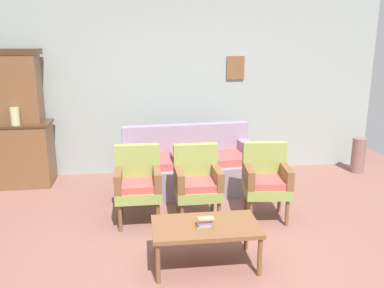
# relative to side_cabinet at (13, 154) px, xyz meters

# --- Properties ---
(ground_plane) EXTENTS (7.68, 7.68, 0.00)m
(ground_plane) POSITION_rel_side_cabinet_xyz_m (2.46, -2.25, -0.47)
(ground_plane) COLOR #84564C
(wall_back_with_decor) EXTENTS (6.40, 0.09, 2.70)m
(wall_back_with_decor) POSITION_rel_side_cabinet_xyz_m (2.46, 0.38, 0.88)
(wall_back_with_decor) COLOR #939E99
(wall_back_with_decor) RESTS_ON ground
(side_cabinet) EXTENTS (1.16, 0.55, 0.93)m
(side_cabinet) POSITION_rel_side_cabinet_xyz_m (0.00, 0.00, 0.00)
(side_cabinet) COLOR brown
(side_cabinet) RESTS_ON ground
(cabinet_upper_hutch) EXTENTS (0.99, 0.38, 1.03)m
(cabinet_upper_hutch) POSITION_rel_side_cabinet_xyz_m (0.00, 0.08, 0.98)
(cabinet_upper_hutch) COLOR brown
(cabinet_upper_hutch) RESTS_ON side_cabinet
(vase_on_cabinet) EXTENTS (0.13, 0.13, 0.25)m
(vase_on_cabinet) POSITION_rel_side_cabinet_xyz_m (0.15, -0.18, 0.59)
(vase_on_cabinet) COLOR #C4C088
(vase_on_cabinet) RESTS_ON side_cabinet
(floral_couch) EXTENTS (1.89, 0.93, 0.90)m
(floral_couch) POSITION_rel_side_cabinet_xyz_m (2.53, -0.55, -0.14)
(floral_couch) COLOR gray
(floral_couch) RESTS_ON ground
(armchair_row_middle) EXTENTS (0.52, 0.49, 0.90)m
(armchair_row_middle) POSITION_rel_side_cabinet_xyz_m (1.82, -1.48, 0.03)
(armchair_row_middle) COLOR #849947
(armchair_row_middle) RESTS_ON ground
(armchair_by_doorway) EXTENTS (0.53, 0.50, 0.90)m
(armchair_by_doorway) POSITION_rel_side_cabinet_xyz_m (2.50, -1.54, 0.03)
(armchair_by_doorway) COLOR #849947
(armchair_by_doorway) RESTS_ON ground
(armchair_near_cabinet) EXTENTS (0.57, 0.54, 0.90)m
(armchair_near_cabinet) POSITION_rel_side_cabinet_xyz_m (3.32, -1.56, 0.03)
(armchair_near_cabinet) COLOR #849947
(armchair_near_cabinet) RESTS_ON ground
(coffee_table) EXTENTS (1.00, 0.56, 0.42)m
(coffee_table) POSITION_rel_side_cabinet_xyz_m (2.44, -2.53, -0.09)
(coffee_table) COLOR brown
(coffee_table) RESTS_ON ground
(book_stack_on_table) EXTENTS (0.16, 0.11, 0.10)m
(book_stack_on_table) POSITION_rel_side_cabinet_xyz_m (2.43, -2.58, 0.01)
(book_stack_on_table) COLOR #789053
(book_stack_on_table) RESTS_ON coffee_table
(floor_vase_by_wall) EXTENTS (0.21, 0.21, 0.56)m
(floor_vase_by_wall) POSITION_rel_side_cabinet_xyz_m (5.31, -0.10, -0.19)
(floor_vase_by_wall) COLOR #825B56
(floor_vase_by_wall) RESTS_ON ground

